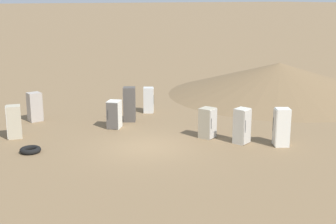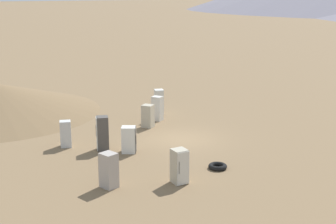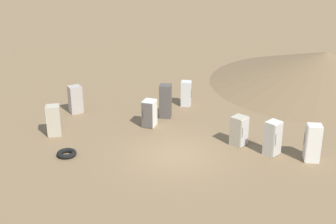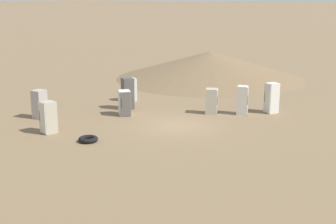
{
  "view_description": "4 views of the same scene",
  "coord_description": "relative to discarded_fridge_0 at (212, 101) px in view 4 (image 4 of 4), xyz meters",
  "views": [
    {
      "loc": [
        -17.69,
        9.67,
        6.6
      ],
      "look_at": [
        -0.06,
        -1.14,
        1.5
      ],
      "focal_mm": 50.0,
      "sensor_mm": 36.0,
      "label": 1
    },
    {
      "loc": [
        18.24,
        18.83,
        8.29
      ],
      "look_at": [
        0.65,
        -0.38,
        1.68
      ],
      "focal_mm": 50.0,
      "sensor_mm": 36.0,
      "label": 2
    },
    {
      "loc": [
        -17.65,
        8.33,
        9.85
      ],
      "look_at": [
        0.78,
        0.05,
        1.87
      ],
      "focal_mm": 50.0,
      "sensor_mm": 36.0,
      "label": 3
    },
    {
      "loc": [
        -12.68,
        19.92,
        6.63
      ],
      "look_at": [
        0.29,
        0.47,
        0.79
      ],
      "focal_mm": 50.0,
      "sensor_mm": 36.0,
      "label": 4
    }
  ],
  "objects": [
    {
      "name": "dirt_mound",
      "position": [
        5.83,
        -10.37,
        0.37
      ],
      "size": [
        15.35,
        15.35,
        2.2
      ],
      "color": "brown",
      "rests_on": "ground_plane"
    },
    {
      "name": "discarded_fridge_4",
      "position": [
        4.73,
        1.79,
        0.21
      ],
      "size": [
        0.88,
        0.87,
        1.88
      ],
      "rotation": [
        0.0,
        0.0,
        4.16
      ],
      "color": "#4C4742",
      "rests_on": "ground_plane"
    },
    {
      "name": "discarded_fridge_7",
      "position": [
        -2.78,
        -2.1,
        0.14
      ],
      "size": [
        0.84,
        0.87,
        1.75
      ],
      "rotation": [
        0.0,
        0.0,
        5.75
      ],
      "color": "silver",
      "rests_on": "ground_plane"
    },
    {
      "name": "discarded_fridge_5",
      "position": [
        3.93,
        3.08,
        -0.02
      ],
      "size": [
        0.98,
        0.97,
        1.43
      ],
      "rotation": [
        0.0,
        0.0,
        0.83
      ],
      "color": "silver",
      "rests_on": "ground_plane"
    },
    {
      "name": "discarded_fridge_2",
      "position": [
        4.83,
        7.93,
        0.06
      ],
      "size": [
        0.76,
        0.81,
        1.58
      ],
      "rotation": [
        0.0,
        0.0,
        6.05
      ],
      "color": "#B2A88E",
      "rests_on": "ground_plane"
    },
    {
      "name": "discarded_fridge_1",
      "position": [
        7.45,
        6.17,
        0.06
      ],
      "size": [
        0.65,
        0.77,
        1.58
      ],
      "rotation": [
        0.0,
        0.0,
        3.23
      ],
      "color": "#A89E93",
      "rests_on": "ground_plane"
    },
    {
      "name": "ground_plane",
      "position": [
        0.25,
        3.25,
        -0.73
      ],
      "size": [
        1000.0,
        1000.0,
        0.0
      ],
      "primitive_type": "plane",
      "color": "brown"
    },
    {
      "name": "discarded_fridge_6",
      "position": [
        -1.53,
        -0.84,
        0.09
      ],
      "size": [
        0.78,
        0.82,
        1.65
      ],
      "rotation": [
        0.0,
        0.0,
        1.91
      ],
      "color": "beige",
      "rests_on": "ground_plane"
    },
    {
      "name": "scrap_tire",
      "position": [
        2.23,
        7.91,
        -0.62
      ],
      "size": [
        0.91,
        0.91,
        0.23
      ],
      "color": "black",
      "rests_on": "ground_plane"
    },
    {
      "name": "discarded_fridge_3",
      "position": [
        5.92,
        -0.07,
        0.01
      ],
      "size": [
        0.8,
        0.81,
        1.49
      ],
      "rotation": [
        0.0,
        0.0,
        2.6
      ],
      "color": "silver",
      "rests_on": "ground_plane"
    },
    {
      "name": "discarded_fridge_0",
      "position": [
        0.0,
        0.0,
        0.0
      ],
      "size": [
        0.87,
        0.87,
        1.46
      ],
      "rotation": [
        0.0,
        0.0,
        1.98
      ],
      "color": "#B2A88E",
      "rests_on": "ground_plane"
    }
  ]
}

